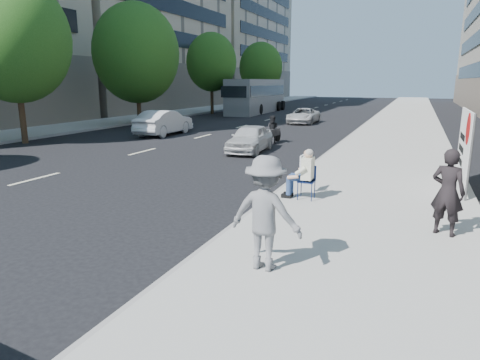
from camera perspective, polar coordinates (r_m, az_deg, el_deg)
The scene contains 17 objects.
ground at distance 9.91m, azimuth -8.45°, elevation -5.46°, with size 160.00×160.00×0.00m, color black.
near_sidewalk at distance 28.23m, azimuth 20.54°, elevation 6.02°, with size 5.00×120.00×0.15m, color #A8A69D.
far_sidewalk at distance 35.55m, azimuth -15.38°, elevation 7.67°, with size 4.50×120.00×0.15m, color #A8A69D.
far_bldg_north at distance 79.00m, azimuth -4.38°, elevation 20.92°, with size 22.00×28.00×28.00m, color #C3AE92.
tree_far_b at distance 24.63m, azimuth -27.95°, elevation 16.27°, with size 5.40×5.40×8.24m.
tree_far_c at distance 32.05m, azimuth -13.68°, elevation 16.09°, with size 6.00×6.00×8.47m.
tree_far_d at distance 42.38m, azimuth -3.82°, elevation 15.40°, with size 4.80×4.80×7.65m.
tree_far_e at distance 55.29m, azimuth 2.79°, elevation 14.75°, with size 5.40×5.40×7.89m.
seated_protester at distance 11.09m, azimuth 8.39°, elevation 1.20°, with size 0.83×1.11×1.31m.
jogger at distance 6.82m, azimuth 3.44°, elevation -4.44°, with size 1.20×0.69×1.86m, color slate.
pedestrian_woman at distance 9.26m, azimuth 25.97°, elevation -1.47°, with size 0.63×0.41×1.73m, color black.
protest_banner at distance 13.56m, azimuth 27.74°, elevation 4.25°, with size 0.08×3.06×2.20m.
white_sedan_near at distance 19.31m, azimuth 1.32°, elevation 5.57°, with size 1.45×3.59×1.22m, color silver.
white_sedan_mid at distance 25.97m, azimuth -10.09°, elevation 7.56°, with size 1.55×4.44×1.46m, color silver.
white_sedan_far at distance 32.97m, azimuth 8.46°, elevation 8.46°, with size 1.88×4.07×1.13m, color #BBBBBB.
motorcycle at distance 22.08m, azimuth 4.43°, elevation 6.54°, with size 0.72×2.05×1.42m.
bus at distance 44.11m, azimuth 2.28°, elevation 11.10°, with size 3.05×12.14×3.30m.
Camera 1 is at (4.87, -8.05, 3.12)m, focal length 32.00 mm.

